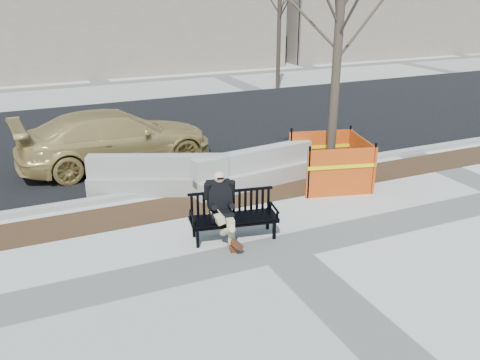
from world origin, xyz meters
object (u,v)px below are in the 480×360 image
(bench, at_px, (234,238))
(jersey_barrier_left, at_px, (160,193))
(jersey_barrier_right, at_px, (254,185))
(sedan, at_px, (118,165))
(tree_fence, at_px, (329,184))
(seated_man, at_px, (221,238))

(bench, xyz_separation_m, jersey_barrier_left, (-0.69, 2.84, 0.00))
(jersey_barrier_right, bearing_deg, jersey_barrier_left, 160.52)
(bench, xyz_separation_m, sedan, (-1.17, 5.25, 0.00))
(tree_fence, distance_m, sedan, 5.72)
(seated_man, relative_size, jersey_barrier_left, 0.42)
(sedan, bearing_deg, jersey_barrier_right, -141.08)
(bench, distance_m, jersey_barrier_left, 2.92)
(tree_fence, xyz_separation_m, sedan, (-4.47, 3.56, 0.00))
(tree_fence, distance_m, jersey_barrier_right, 1.87)
(seated_man, height_order, jersey_barrier_left, seated_man)
(seated_man, bearing_deg, jersey_barrier_right, 62.29)
(seated_man, relative_size, sedan, 0.26)
(bench, height_order, tree_fence, tree_fence)
(seated_man, bearing_deg, bench, -10.75)
(jersey_barrier_left, bearing_deg, bench, -53.41)
(seated_man, distance_m, jersey_barrier_right, 2.89)
(seated_man, xyz_separation_m, jersey_barrier_right, (1.78, 2.27, 0.00))
(sedan, bearing_deg, seated_man, -174.00)
(tree_fence, relative_size, jersey_barrier_right, 1.93)
(tree_fence, distance_m, jersey_barrier_left, 4.15)
(jersey_barrier_left, bearing_deg, tree_fence, 6.90)
(bench, xyz_separation_m, jersey_barrier_right, (1.55, 2.36, 0.00))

